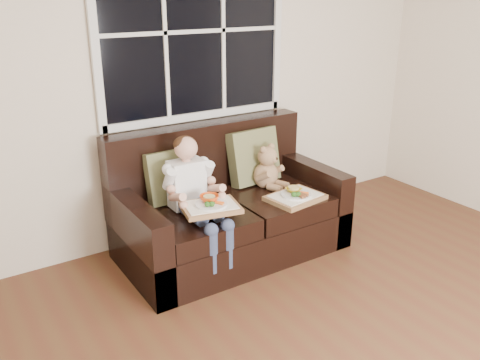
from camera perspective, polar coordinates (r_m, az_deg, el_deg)
window_back at (r=4.05m, az=-5.17°, el=16.29°), size 1.62×0.04×1.37m
loveseat at (r=3.99m, az=-1.41°, el=-3.70°), size 1.70×0.92×0.96m
pillow_left at (r=3.82m, az=-7.66°, el=0.40°), size 0.39×0.18×0.40m
pillow_right at (r=4.15m, az=1.55°, el=2.66°), size 0.45×0.23×0.45m
child at (r=3.61m, az=-5.28°, el=-0.86°), size 0.37×0.59×0.83m
teddy_bear at (r=4.07m, az=3.04°, el=1.16°), size 0.26×0.31×0.37m
tray_left at (r=3.46m, az=-3.34°, el=-2.87°), size 0.44×0.37×0.09m
tray_right at (r=3.88m, az=6.22°, el=-1.84°), size 0.45×0.36×0.09m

